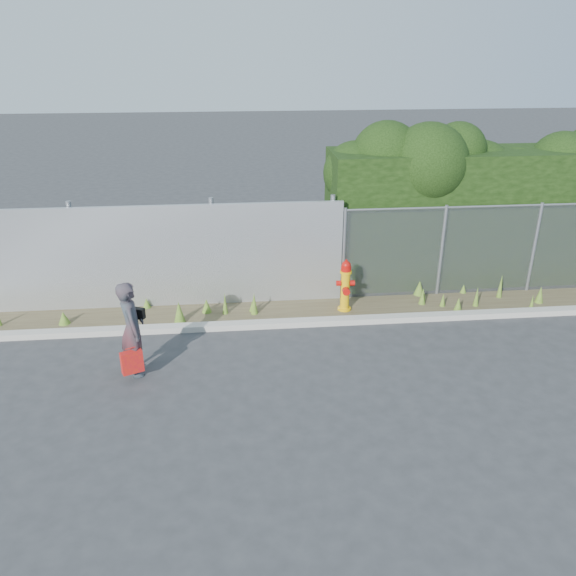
# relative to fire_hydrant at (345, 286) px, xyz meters

# --- Properties ---
(ground) EXTENTS (80.00, 80.00, 0.00)m
(ground) POSITION_rel_fire_hydrant_xyz_m (-0.99, -2.39, -0.55)
(ground) COLOR #323234
(ground) RESTS_ON ground
(curb) EXTENTS (16.00, 0.22, 0.12)m
(curb) POSITION_rel_fire_hydrant_xyz_m (-0.99, -0.59, -0.49)
(curb) COLOR #A8A498
(curb) RESTS_ON ground
(weed_strip) EXTENTS (16.00, 1.32, 0.54)m
(weed_strip) POSITION_rel_fire_hydrant_xyz_m (-0.99, 0.06, -0.46)
(weed_strip) COLOR #4C412B
(weed_strip) RESTS_ON ground
(corrugated_fence) EXTENTS (8.50, 0.21, 2.30)m
(corrugated_fence) POSITION_rel_fire_hydrant_xyz_m (-4.23, 0.62, 0.55)
(corrugated_fence) COLOR #B0B3B7
(corrugated_fence) RESTS_ON ground
(chainlink_fence) EXTENTS (6.50, 0.07, 2.05)m
(chainlink_fence) POSITION_rel_fire_hydrant_xyz_m (3.26, 0.61, 0.48)
(chainlink_fence) COLOR gray
(chainlink_fence) RESTS_ON ground
(hedge) EXTENTS (7.43, 2.20, 3.64)m
(hedge) POSITION_rel_fire_hydrant_xyz_m (3.41, 1.68, 1.46)
(hedge) COLOR black
(hedge) RESTS_ON ground
(fire_hydrant) EXTENTS (0.38, 0.34, 1.14)m
(fire_hydrant) POSITION_rel_fire_hydrant_xyz_m (0.00, 0.00, 0.00)
(fire_hydrant) COLOR #E6AD0C
(fire_hydrant) RESTS_ON ground
(woman) EXTENTS (0.54, 0.69, 1.67)m
(woman) POSITION_rel_fire_hydrant_xyz_m (-3.98, -2.03, 0.28)
(woman) COLOR #0D4F57
(woman) RESTS_ON ground
(red_tote_bag) EXTENTS (0.35, 0.13, 0.46)m
(red_tote_bag) POSITION_rel_fire_hydrant_xyz_m (-3.99, -2.31, -0.18)
(red_tote_bag) COLOR #B30A1D
(black_shoulder_bag) EXTENTS (0.24, 0.10, 0.18)m
(black_shoulder_bag) POSITION_rel_fire_hydrant_xyz_m (-3.89, -1.88, 0.49)
(black_shoulder_bag) COLOR black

